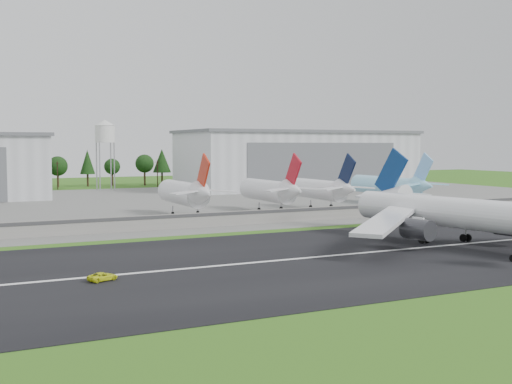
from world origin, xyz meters
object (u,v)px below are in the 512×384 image
ground_vehicle (103,276)px  main_airliner (455,220)px  parked_jet_skyblue (392,185)px  parked_jet_red_a (187,193)px  parked_jet_navy (324,189)px  parked_jet_red_b (273,190)px

ground_vehicle → main_airliner: bearing=-109.1°
ground_vehicle → parked_jet_skyblue: size_ratio=0.11×
main_airliner → parked_jet_skyblue: (41.34, 72.00, 1.29)m
parked_jet_red_a → parked_jet_navy: size_ratio=1.00×
main_airliner → parked_jet_skyblue: 83.03m
ground_vehicle → parked_jet_red_a: bearing=-49.9°
parked_jet_red_a → main_airliner: bearing=-66.6°
main_airliner → parked_jet_skyblue: bearing=-130.9°
parked_jet_red_a → ground_vehicle: bearing=-118.4°
parked_jet_navy → parked_jet_skyblue: 28.84m
main_airliner → ground_vehicle: (-66.68, -2.72, -4.20)m
parked_jet_red_a → parked_jet_red_b: parked_jet_red_a is taller
parked_jet_navy → parked_jet_skyblue: size_ratio=0.84×
main_airliner → ground_vehicle: main_airliner is taller
parked_jet_red_b → parked_jet_skyblue: (45.14, 4.99, -0.13)m
ground_vehicle → parked_jet_navy: (79.62, 69.71, 5.49)m
parked_jet_red_b → parked_jet_skyblue: bearing=6.3°
parked_jet_skyblue → parked_jet_navy: bearing=-170.0°
ground_vehicle → parked_jet_red_a: parked_jet_red_a is taller
parked_jet_red_a → parked_jet_skyblue: size_ratio=0.84×
parked_jet_skyblue → ground_vehicle: bearing=-145.3°
parked_jet_red_b → parked_jet_skyblue: 45.42m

